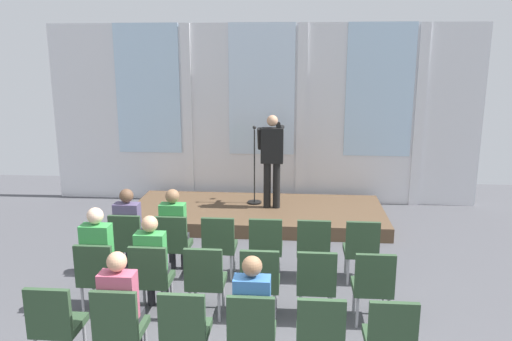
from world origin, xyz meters
The scene contains 28 objects.
rear_partition centered at (0.04, 6.01, 1.94)m, with size 9.08×0.14×3.78m.
stage_platform centered at (0.00, 4.67, 0.13)m, with size 4.86×2.09×0.25m, color brown.
speaker centered at (0.28, 4.73, 1.30)m, with size 0.51×0.69×1.79m.
mic_stand centered at (-0.07, 4.98, 0.59)m, with size 0.28×0.28×1.55m.
chair_r0_c0 centered at (-1.67, 2.08, 0.53)m, with size 0.46×0.44×0.94m.
audience_r0_c0 centered at (-1.67, 2.16, 0.72)m, with size 0.36×0.39×1.29m.
chair_r0_c1 centered at (-1.00, 2.08, 0.53)m, with size 0.46×0.44×0.94m.
audience_r0_c1 centered at (-1.00, 2.16, 0.72)m, with size 0.36×0.39×1.30m.
chair_r0_c2 centered at (-0.33, 2.08, 0.53)m, with size 0.46×0.44×0.94m.
chair_r0_c3 centered at (0.33, 2.08, 0.53)m, with size 0.46×0.44×0.94m.
chair_r0_c4 centered at (1.00, 2.08, 0.53)m, with size 0.46×0.44×0.94m.
chair_r0_c5 centered at (1.67, 2.08, 0.53)m, with size 0.46×0.44×0.94m.
chair_r1_c0 centered at (-1.67, 0.95, 0.53)m, with size 0.46×0.44×0.94m.
audience_r1_c0 centered at (-1.67, 1.02, 0.75)m, with size 0.36×0.39×1.36m.
chair_r1_c1 centered at (-1.00, 0.95, 0.53)m, with size 0.46×0.44×0.94m.
audience_r1_c1 centered at (-1.00, 1.03, 0.71)m, with size 0.36×0.39×1.28m.
chair_r1_c2 centered at (-0.33, 0.95, 0.53)m, with size 0.46×0.44×0.94m.
chair_r1_c3 centered at (0.33, 0.95, 0.53)m, with size 0.46×0.44×0.94m.
chair_r1_c4 centered at (1.00, 0.95, 0.53)m, with size 0.46×0.44×0.94m.
chair_r1_c5 centered at (1.67, 0.95, 0.53)m, with size 0.46×0.44×0.94m.
chair_r2_c0 centered at (-1.67, -0.19, 0.53)m, with size 0.46×0.44×0.94m.
chair_r2_c1 centered at (-1.00, -0.19, 0.53)m, with size 0.46×0.44×0.94m.
audience_r2_c1 centered at (-1.00, -0.11, 0.71)m, with size 0.36×0.39×1.28m.
chair_r2_c2 centered at (-0.33, -0.19, 0.53)m, with size 0.46×0.44×0.94m.
chair_r2_c3 centered at (0.33, -0.19, 0.53)m, with size 0.46×0.44×0.94m.
audience_r2_c3 centered at (0.33, -0.11, 0.71)m, with size 0.36×0.39×1.28m.
chair_r2_c4 centered at (1.00, -0.19, 0.53)m, with size 0.46×0.44×0.94m.
chair_r2_c5 centered at (1.67, -0.19, 0.53)m, with size 0.46×0.44×0.94m.
Camera 1 is at (0.73, -4.64, 3.19)m, focal length 35.45 mm.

